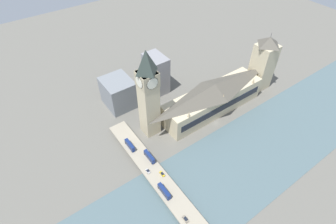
{
  "coord_description": "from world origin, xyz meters",
  "views": [
    {
      "loc": [
        -98.53,
        118.74,
        156.41
      ],
      "look_at": [
        18.64,
        35.32,
        18.17
      ],
      "focal_mm": 28.0,
      "sensor_mm": 36.0,
      "label": 1
    }
  ],
  "objects_px": {
    "car_northbound_mid": "(148,171)",
    "double_decker_bus_lead": "(164,191)",
    "double_decker_bus_rear": "(149,156)",
    "clock_tower": "(148,93)",
    "car_southbound_lead": "(162,174)",
    "car_southbound_tail": "(185,219)",
    "parliament_hall": "(213,98)",
    "double_decker_bus_mid": "(130,145)",
    "victoria_tower": "(263,63)",
    "road_bridge": "(178,203)"
  },
  "relations": [
    {
      "from": "parliament_hall",
      "to": "car_northbound_mid",
      "type": "relative_size",
      "value": 23.99
    },
    {
      "from": "victoria_tower",
      "to": "double_decker_bus_lead",
      "type": "xyz_separation_m",
      "value": [
        -43.22,
        138.37,
        -18.73
      ]
    },
    {
      "from": "car_northbound_mid",
      "to": "car_southbound_lead",
      "type": "relative_size",
      "value": 0.83
    },
    {
      "from": "double_decker_bus_mid",
      "to": "victoria_tower",
      "type": "bearing_deg",
      "value": -90.67
    },
    {
      "from": "car_northbound_mid",
      "to": "double_decker_bus_lead",
      "type": "bearing_deg",
      "value": 179.71
    },
    {
      "from": "double_decker_bus_lead",
      "to": "car_southbound_tail",
      "type": "relative_size",
      "value": 2.52
    },
    {
      "from": "double_decker_bus_lead",
      "to": "car_southbound_tail",
      "type": "height_order",
      "value": "double_decker_bus_lead"
    },
    {
      "from": "double_decker_bus_rear",
      "to": "victoria_tower",
      "type": "bearing_deg",
      "value": -83.36
    },
    {
      "from": "clock_tower",
      "to": "double_decker_bus_rear",
      "type": "distance_m",
      "value": 44.76
    },
    {
      "from": "car_northbound_mid",
      "to": "car_southbound_lead",
      "type": "distance_m",
      "value": 9.97
    },
    {
      "from": "road_bridge",
      "to": "car_southbound_tail",
      "type": "height_order",
      "value": "car_southbound_tail"
    },
    {
      "from": "victoria_tower",
      "to": "double_decker_bus_rear",
      "type": "height_order",
      "value": "victoria_tower"
    },
    {
      "from": "double_decker_bus_rear",
      "to": "clock_tower",
      "type": "bearing_deg",
      "value": -33.88
    },
    {
      "from": "car_southbound_lead",
      "to": "car_southbound_tail",
      "type": "height_order",
      "value": "car_southbound_tail"
    },
    {
      "from": "victoria_tower",
      "to": "double_decker_bus_rear",
      "type": "bearing_deg",
      "value": 96.64
    },
    {
      "from": "double_decker_bus_rear",
      "to": "double_decker_bus_lead",
      "type": "bearing_deg",
      "value": 166.3
    },
    {
      "from": "car_southbound_lead",
      "to": "car_southbound_tail",
      "type": "xyz_separation_m",
      "value": [
        -33.22,
        6.21,
        0.03
      ]
    },
    {
      "from": "clock_tower",
      "to": "double_decker_bus_lead",
      "type": "distance_m",
      "value": 67.01
    },
    {
      "from": "double_decker_bus_mid",
      "to": "car_southbound_lead",
      "type": "relative_size",
      "value": 2.44
    },
    {
      "from": "road_bridge",
      "to": "double_decker_bus_lead",
      "type": "height_order",
      "value": "double_decker_bus_lead"
    },
    {
      "from": "double_decker_bus_lead",
      "to": "car_northbound_mid",
      "type": "bearing_deg",
      "value": -0.29
    },
    {
      "from": "double_decker_bus_rear",
      "to": "car_northbound_mid",
      "type": "xyz_separation_m",
      "value": [
        -8.4,
        6.7,
        -1.86
      ]
    },
    {
      "from": "victoria_tower",
      "to": "car_northbound_mid",
      "type": "bearing_deg",
      "value": 99.73
    },
    {
      "from": "double_decker_bus_lead",
      "to": "car_southbound_tail",
      "type": "distance_m",
      "value": 21.28
    },
    {
      "from": "car_northbound_mid",
      "to": "car_southbound_tail",
      "type": "bearing_deg",
      "value": -179.47
    },
    {
      "from": "car_southbound_tail",
      "to": "double_decker_bus_rear",
      "type": "bearing_deg",
      "value": -7.34
    },
    {
      "from": "car_northbound_mid",
      "to": "double_decker_bus_mid",
      "type": "bearing_deg",
      "value": -1.25
    },
    {
      "from": "double_decker_bus_lead",
      "to": "double_decker_bus_rear",
      "type": "height_order",
      "value": "double_decker_bus_lead"
    },
    {
      "from": "double_decker_bus_mid",
      "to": "car_southbound_tail",
      "type": "xyz_separation_m",
      "value": [
        -66.02,
        0.18,
        -1.83
      ]
    },
    {
      "from": "victoria_tower",
      "to": "double_decker_bus_rear",
      "type": "distance_m",
      "value": 133.78
    },
    {
      "from": "double_decker_bus_mid",
      "to": "car_southbound_tail",
      "type": "relative_size",
      "value": 2.44
    },
    {
      "from": "car_southbound_lead",
      "to": "car_southbound_tail",
      "type": "distance_m",
      "value": 33.8
    },
    {
      "from": "clock_tower",
      "to": "double_decker_bus_mid",
      "type": "bearing_deg",
      "value": 110.45
    },
    {
      "from": "double_decker_bus_mid",
      "to": "car_southbound_lead",
      "type": "height_order",
      "value": "double_decker_bus_mid"
    },
    {
      "from": "clock_tower",
      "to": "double_decker_bus_lead",
      "type": "xyz_separation_m",
      "value": [
        -53.53,
        24.01,
        -32.37
      ]
    },
    {
      "from": "double_decker_bus_lead",
      "to": "car_northbound_mid",
      "type": "distance_m",
      "value": 19.59
    },
    {
      "from": "parliament_hall",
      "to": "double_decker_bus_rear",
      "type": "bearing_deg",
      "value": 101.78
    },
    {
      "from": "parliament_hall",
      "to": "road_bridge",
      "type": "bearing_deg",
      "value": 124.77
    },
    {
      "from": "victoria_tower",
      "to": "road_bridge",
      "type": "bearing_deg",
      "value": 111.53
    },
    {
      "from": "car_northbound_mid",
      "to": "parliament_hall",
      "type": "bearing_deg",
      "value": -73.5
    },
    {
      "from": "victoria_tower",
      "to": "car_southbound_lead",
      "type": "relative_size",
      "value": 11.91
    },
    {
      "from": "double_decker_bus_rear",
      "to": "car_southbound_lead",
      "type": "height_order",
      "value": "double_decker_bus_rear"
    },
    {
      "from": "double_decker_bus_lead",
      "to": "car_southbound_lead",
      "type": "distance_m",
      "value": 13.89
    },
    {
      "from": "victoria_tower",
      "to": "car_southbound_lead",
      "type": "xyz_separation_m",
      "value": [
        -31.2,
        131.68,
        -20.63
      ]
    },
    {
      "from": "double_decker_bus_lead",
      "to": "car_southbound_lead",
      "type": "bearing_deg",
      "value": -29.08
    },
    {
      "from": "road_bridge",
      "to": "car_southbound_tail",
      "type": "xyz_separation_m",
      "value": [
        -11.15,
        2.86,
        1.56
      ]
    },
    {
      "from": "parliament_hall",
      "to": "clock_tower",
      "type": "relative_size",
      "value": 1.26
    },
    {
      "from": "clock_tower",
      "to": "car_southbound_tail",
      "type": "distance_m",
      "value": 85.5
    },
    {
      "from": "road_bridge",
      "to": "car_southbound_lead",
      "type": "bearing_deg",
      "value": -8.63
    },
    {
      "from": "car_southbound_lead",
      "to": "double_decker_bus_lead",
      "type": "bearing_deg",
      "value": 150.92
    }
  ]
}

